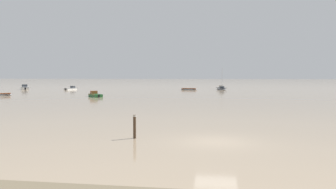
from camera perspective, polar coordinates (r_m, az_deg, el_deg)
The scene contains 7 objects.
ground_plane at distance 19.84m, azimuth 8.34°, elevation -8.07°, with size 800.00×800.00×0.00m, color tan.
rowboat_moored_0 at distance 91.36m, azimuth 3.65°, elevation 0.92°, with size 4.50×1.80×0.70m.
motorboat_moored_1 at distance 96.37m, azimuth -16.31°, elevation 0.95°, with size 2.85×4.45×1.60m.
motorboat_moored_2 at distance 62.95m, azimuth -12.69°, elevation -0.15°, with size 3.92×4.27×1.64m.
motorboat_moored_3 at distance 104.43m, azimuth -23.64°, elevation 1.01°, with size 4.72×5.64×2.11m.
sailboat_moored_0 at distance 92.52m, azimuth 9.26°, elevation 0.96°, with size 3.50×5.94×6.36m.
mooring_post_left at distance 20.59m, azimuth -5.83°, elevation -5.66°, with size 0.22×0.22×1.62m.
Camera 1 is at (-0.01, -19.45, 3.88)m, focal length 35.08 mm.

